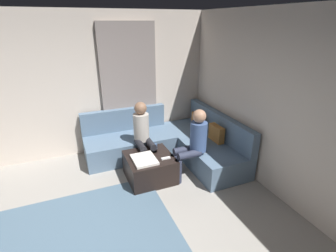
% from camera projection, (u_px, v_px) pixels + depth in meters
% --- Properties ---
extents(wall_back, '(6.00, 0.12, 2.70)m').
position_uv_depth(wall_back, '(314.00, 120.00, 3.18)').
color(wall_back, beige).
rests_on(wall_back, ground_plane).
extents(wall_left, '(0.12, 6.00, 2.70)m').
position_uv_depth(wall_left, '(58.00, 89.00, 4.65)').
color(wall_left, beige).
rests_on(wall_left, ground_plane).
extents(curtain_panel, '(0.06, 1.10, 2.50)m').
position_uv_depth(curtain_panel, '(129.00, 88.00, 5.06)').
color(curtain_panel, gray).
rests_on(curtain_panel, ground_plane).
extents(sectional_couch, '(2.10, 2.55, 0.87)m').
position_uv_depth(sectional_couch, '(171.00, 143.00, 4.99)').
color(sectional_couch, slate).
rests_on(sectional_couch, ground_plane).
extents(ottoman, '(0.76, 0.76, 0.42)m').
position_uv_depth(ottoman, '(150.00, 167.00, 4.29)').
color(ottoman, black).
rests_on(ottoman, ground_plane).
extents(folded_blanket, '(0.44, 0.36, 0.04)m').
position_uv_depth(folded_blanket, '(144.00, 160.00, 4.07)').
color(folded_blanket, white).
rests_on(folded_blanket, ottoman).
extents(coffee_mug, '(0.08, 0.08, 0.10)m').
position_uv_depth(coffee_mug, '(155.00, 146.00, 4.44)').
color(coffee_mug, '#334C72').
rests_on(coffee_mug, ottoman).
extents(game_remote, '(0.05, 0.15, 0.02)m').
position_uv_depth(game_remote, '(166.00, 158.00, 4.13)').
color(game_remote, white).
rests_on(game_remote, ottoman).
extents(person_on_couch_back, '(0.30, 0.60, 1.20)m').
position_uv_depth(person_on_couch_back, '(193.00, 142.00, 4.19)').
color(person_on_couch_back, '#2D3347').
rests_on(person_on_couch_back, ground_plane).
extents(person_on_couch_side, '(0.60, 0.30, 1.20)m').
position_uv_depth(person_on_couch_side, '(143.00, 133.00, 4.51)').
color(person_on_couch_side, black).
rests_on(person_on_couch_side, ground_plane).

